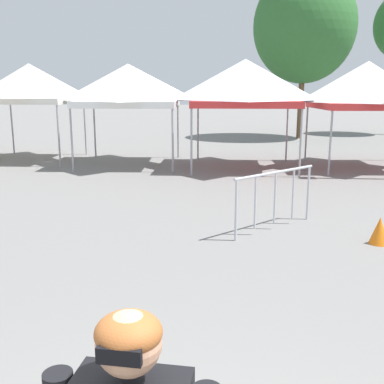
{
  "coord_description": "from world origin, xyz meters",
  "views": [
    {
      "loc": [
        0.2,
        -1.49,
        2.52
      ],
      "look_at": [
        -0.04,
        3.94,
        1.3
      ],
      "focal_mm": 43.66,
      "sensor_mm": 36.0,
      "label": 1
    }
  ],
  "objects_px": {
    "canopy_tent_far_left": "(245,83)",
    "traffic_cone_near_barrier": "(379,231)",
    "tree_behind_tents_right": "(304,26)",
    "canopy_tent_behind_left": "(128,85)",
    "crowd_barrier_by_lift": "(275,189)",
    "canopy_tent_far_right": "(30,84)",
    "canopy_tent_right_of_center": "(367,85)"
  },
  "relations": [
    {
      "from": "tree_behind_tents_right",
      "to": "canopy_tent_right_of_center",
      "type": "bearing_deg",
      "value": -87.59
    },
    {
      "from": "canopy_tent_right_of_center",
      "to": "crowd_barrier_by_lift",
      "type": "bearing_deg",
      "value": -117.92
    },
    {
      "from": "canopy_tent_far_left",
      "to": "traffic_cone_near_barrier",
      "type": "distance_m",
      "value": 8.04
    },
    {
      "from": "canopy_tent_far_left",
      "to": "tree_behind_tents_right",
      "type": "distance_m",
      "value": 10.17
    },
    {
      "from": "canopy_tent_far_right",
      "to": "canopy_tent_right_of_center",
      "type": "bearing_deg",
      "value": -5.69
    },
    {
      "from": "canopy_tent_right_of_center",
      "to": "tree_behind_tents_right",
      "type": "xyz_separation_m",
      "value": [
        -0.38,
        8.97,
        2.83
      ]
    },
    {
      "from": "canopy_tent_right_of_center",
      "to": "tree_behind_tents_right",
      "type": "distance_m",
      "value": 9.42
    },
    {
      "from": "canopy_tent_far_left",
      "to": "canopy_tent_far_right",
      "type": "bearing_deg",
      "value": 169.91
    },
    {
      "from": "canopy_tent_far_right",
      "to": "canopy_tent_right_of_center",
      "type": "relative_size",
      "value": 1.0
    },
    {
      "from": "canopy_tent_right_of_center",
      "to": "crowd_barrier_by_lift",
      "type": "height_order",
      "value": "canopy_tent_right_of_center"
    },
    {
      "from": "canopy_tent_far_left",
      "to": "crowd_barrier_by_lift",
      "type": "xyz_separation_m",
      "value": [
        0.14,
        -6.71,
        -1.91
      ]
    },
    {
      "from": "canopy_tent_far_right",
      "to": "canopy_tent_far_left",
      "type": "bearing_deg",
      "value": -10.09
    },
    {
      "from": "canopy_tent_right_of_center",
      "to": "canopy_tent_far_left",
      "type": "bearing_deg",
      "value": -177.09
    },
    {
      "from": "canopy_tent_right_of_center",
      "to": "crowd_barrier_by_lift",
      "type": "distance_m",
      "value": 8.03
    },
    {
      "from": "canopy_tent_far_left",
      "to": "traffic_cone_near_barrier",
      "type": "height_order",
      "value": "canopy_tent_far_left"
    },
    {
      "from": "traffic_cone_near_barrier",
      "to": "canopy_tent_right_of_center",
      "type": "bearing_deg",
      "value": 75.11
    },
    {
      "from": "canopy_tent_far_right",
      "to": "canopy_tent_behind_left",
      "type": "relative_size",
      "value": 1.02
    },
    {
      "from": "traffic_cone_near_barrier",
      "to": "canopy_tent_behind_left",
      "type": "bearing_deg",
      "value": 124.74
    },
    {
      "from": "canopy_tent_far_right",
      "to": "canopy_tent_behind_left",
      "type": "height_order",
      "value": "canopy_tent_far_right"
    },
    {
      "from": "canopy_tent_far_left",
      "to": "canopy_tent_right_of_center",
      "type": "height_order",
      "value": "canopy_tent_far_left"
    },
    {
      "from": "canopy_tent_right_of_center",
      "to": "canopy_tent_behind_left",
      "type": "bearing_deg",
      "value": 177.92
    },
    {
      "from": "canopy_tent_behind_left",
      "to": "canopy_tent_far_left",
      "type": "height_order",
      "value": "canopy_tent_far_left"
    },
    {
      "from": "canopy_tent_far_left",
      "to": "traffic_cone_near_barrier",
      "type": "bearing_deg",
      "value": -76.7
    },
    {
      "from": "crowd_barrier_by_lift",
      "to": "traffic_cone_near_barrier",
      "type": "xyz_separation_m",
      "value": [
        1.62,
        -0.75,
        -0.52
      ]
    },
    {
      "from": "tree_behind_tents_right",
      "to": "traffic_cone_near_barrier",
      "type": "height_order",
      "value": "tree_behind_tents_right"
    },
    {
      "from": "canopy_tent_far_left",
      "to": "canopy_tent_right_of_center",
      "type": "xyz_separation_m",
      "value": [
        3.8,
        0.19,
        -0.06
      ]
    },
    {
      "from": "traffic_cone_near_barrier",
      "to": "tree_behind_tents_right",
      "type": "bearing_deg",
      "value": 84.31
    },
    {
      "from": "canopy_tent_far_right",
      "to": "tree_behind_tents_right",
      "type": "distance_m",
      "value": 13.58
    },
    {
      "from": "canopy_tent_far_left",
      "to": "crowd_barrier_by_lift",
      "type": "relative_size",
      "value": 2.16
    },
    {
      "from": "canopy_tent_far_right",
      "to": "tree_behind_tents_right",
      "type": "bearing_deg",
      "value": 36.27
    },
    {
      "from": "canopy_tent_far_right",
      "to": "crowd_barrier_by_lift",
      "type": "relative_size",
      "value": 2.12
    },
    {
      "from": "canopy_tent_behind_left",
      "to": "crowd_barrier_by_lift",
      "type": "height_order",
      "value": "canopy_tent_behind_left"
    }
  ]
}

